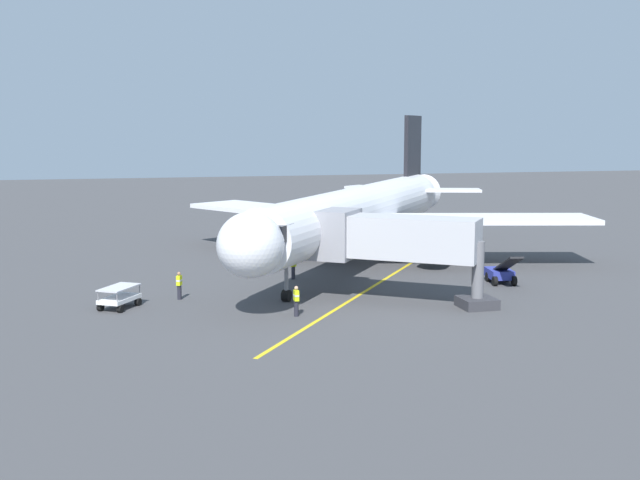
% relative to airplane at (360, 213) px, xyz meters
% --- Properties ---
extents(ground_plane, '(220.00, 220.00, 0.00)m').
position_rel_airplane_xyz_m(ground_plane, '(-1.25, -1.31, -4.00)').
color(ground_plane, '#424244').
extents(apron_lead_in_line, '(23.65, 32.54, 0.01)m').
position_rel_airplane_xyz_m(apron_lead_in_line, '(0.16, 6.23, -4.00)').
color(apron_lead_in_line, yellow).
rests_on(apron_lead_in_line, ground).
extents(airplane, '(31.30, 34.90, 11.50)m').
position_rel_airplane_xyz_m(airplane, '(0.00, 0.00, 0.00)').
color(airplane, white).
rests_on(airplane, ground).
extents(jet_bridge, '(10.36, 8.45, 5.40)m').
position_rel_airplane_xyz_m(jet_bridge, '(2.27, 12.29, -0.24)').
color(jet_bridge, '#B7B7BC').
rests_on(jet_bridge, ground).
extents(ground_crew_marshaller, '(0.27, 0.41, 1.71)m').
position_rel_airplane_xyz_m(ground_crew_marshaller, '(8.33, 15.00, -3.12)').
color(ground_crew_marshaller, '#23232D').
rests_on(ground_crew_marshaller, ground).
extents(ground_crew_wing_walker, '(0.46, 0.37, 1.71)m').
position_rel_airplane_xyz_m(ground_crew_wing_walker, '(6.19, 4.45, -3.12)').
color(ground_crew_wing_walker, '#23232D').
rests_on(ground_crew_wing_walker, ground).
extents(ground_crew_loader, '(0.41, 0.47, 1.71)m').
position_rel_airplane_xyz_m(ground_crew_loader, '(14.30, 9.06, -3.12)').
color(ground_crew_loader, '#23232D').
rests_on(ground_crew_loader, ground).
extents(belt_loader_near_nose, '(1.94, 4.71, 2.32)m').
position_rel_airplane_xyz_m(belt_loader_near_nose, '(-7.01, 9.34, -3.29)').
color(belt_loader_near_nose, '#2D3899').
rests_on(belt_loader_near_nose, ground).
extents(baggage_cart_portside, '(2.58, 2.95, 1.27)m').
position_rel_airplane_xyz_m(baggage_cart_portside, '(17.84, 10.57, -3.35)').
color(baggage_cart_portside, white).
rests_on(baggage_cart_portside, ground).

